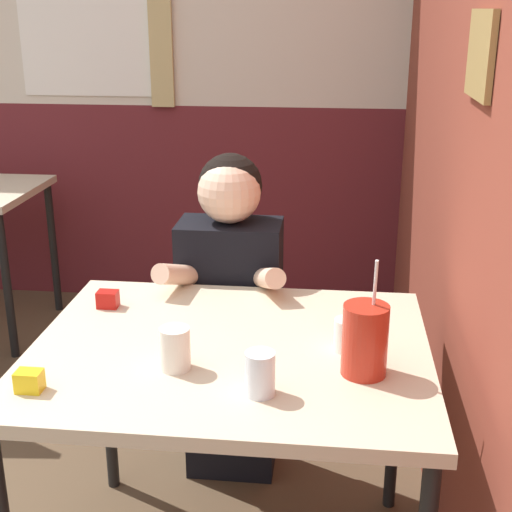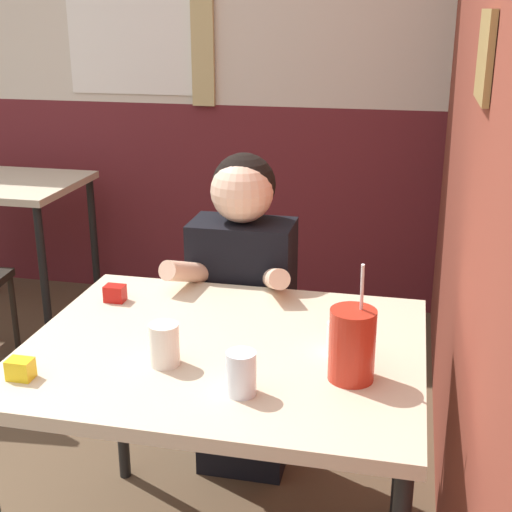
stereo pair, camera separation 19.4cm
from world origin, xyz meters
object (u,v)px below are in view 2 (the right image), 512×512
at_px(person_seated, 243,312).
at_px(background_table, 5,199).
at_px(main_table, 224,367).
at_px(cocktail_pitcher, 352,345).

bearing_deg(person_seated, background_table, 145.62).
distance_m(main_table, background_table, 2.23).
distance_m(background_table, person_seated, 1.82).
relative_size(background_table, cocktail_pitcher, 2.56).
xyz_separation_m(main_table, cocktail_pitcher, (0.34, -0.11, 0.16)).
relative_size(main_table, background_table, 1.37).
height_order(main_table, cocktail_pitcher, cocktail_pitcher).
distance_m(person_seated, cocktail_pitcher, 0.81).
xyz_separation_m(background_table, cocktail_pitcher, (1.92, -1.68, 0.19)).
bearing_deg(person_seated, main_table, -81.77).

